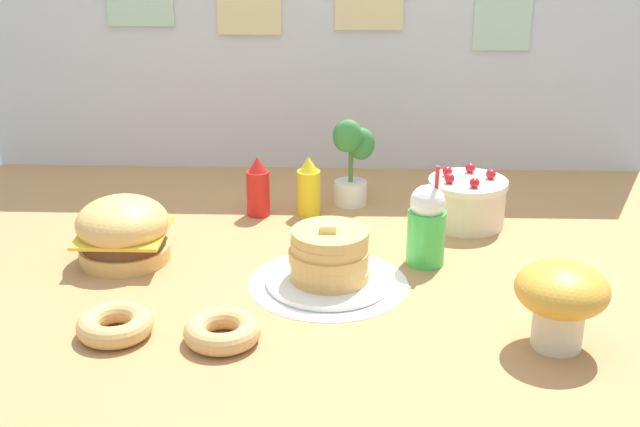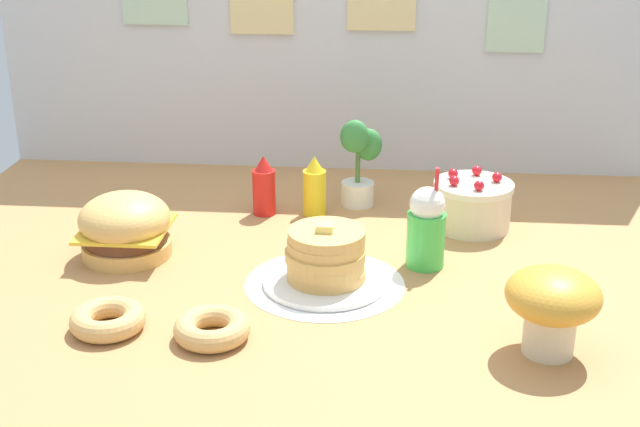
# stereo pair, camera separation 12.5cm
# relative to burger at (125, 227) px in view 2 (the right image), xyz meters

# --- Properties ---
(ground_plane) EXTENTS (2.49, 1.99, 0.02)m
(ground_plane) POSITION_rel_burger_xyz_m (0.54, -0.10, -0.10)
(ground_plane) COLOR #B27F4C
(back_wall) EXTENTS (2.49, 0.04, 0.98)m
(back_wall) POSITION_rel_burger_xyz_m (0.54, 0.88, 0.40)
(back_wall) COLOR silver
(back_wall) RESTS_ON ground_plane
(doily_mat) EXTENTS (0.45, 0.45, 0.00)m
(doily_mat) POSITION_rel_burger_xyz_m (0.61, -0.14, -0.09)
(doily_mat) COLOR white
(doily_mat) RESTS_ON ground_plane
(burger) EXTENTS (0.27, 0.27, 0.19)m
(burger) POSITION_rel_burger_xyz_m (0.00, 0.00, 0.00)
(burger) COLOR #DBA859
(burger) RESTS_ON ground_plane
(pancake_stack) EXTENTS (0.35, 0.35, 0.18)m
(pancake_stack) POSITION_rel_burger_xyz_m (0.61, -0.14, -0.02)
(pancake_stack) COLOR white
(pancake_stack) RESTS_ON doily_mat
(layer_cake) EXTENTS (0.25, 0.25, 0.19)m
(layer_cake) POSITION_rel_burger_xyz_m (1.04, 0.31, -0.01)
(layer_cake) COLOR beige
(layer_cake) RESTS_ON ground_plane
(ketchup_bottle) EXTENTS (0.08, 0.08, 0.20)m
(ketchup_bottle) POSITION_rel_burger_xyz_m (0.36, 0.37, 0.00)
(ketchup_bottle) COLOR red
(ketchup_bottle) RESTS_ON ground_plane
(mustard_bottle) EXTENTS (0.08, 0.08, 0.20)m
(mustard_bottle) POSITION_rel_burger_xyz_m (0.53, 0.38, 0.00)
(mustard_bottle) COLOR yellow
(mustard_bottle) RESTS_ON ground_plane
(cream_soda_cup) EXTENTS (0.11, 0.11, 0.31)m
(cream_soda_cup) POSITION_rel_burger_xyz_m (0.89, 0.01, 0.03)
(cream_soda_cup) COLOR green
(cream_soda_cup) RESTS_ON ground_plane
(donut_pink_glaze) EXTENTS (0.19, 0.19, 0.06)m
(donut_pink_glaze) POSITION_rel_burger_xyz_m (0.09, -0.44, -0.06)
(donut_pink_glaze) COLOR tan
(donut_pink_glaze) RESTS_ON ground_plane
(donut_chocolate) EXTENTS (0.19, 0.19, 0.06)m
(donut_chocolate) POSITION_rel_burger_xyz_m (0.36, -0.47, -0.06)
(donut_chocolate) COLOR tan
(donut_chocolate) RESTS_ON ground_plane
(potted_plant) EXTENTS (0.14, 0.13, 0.31)m
(potted_plant) POSITION_rel_burger_xyz_m (0.67, 0.49, 0.07)
(potted_plant) COLOR white
(potted_plant) RESTS_ON ground_plane
(mushroom_stool) EXTENTS (0.22, 0.22, 0.21)m
(mushroom_stool) POSITION_rel_burger_xyz_m (1.17, -0.46, 0.04)
(mushroom_stool) COLOR beige
(mushroom_stool) RESTS_ON ground_plane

